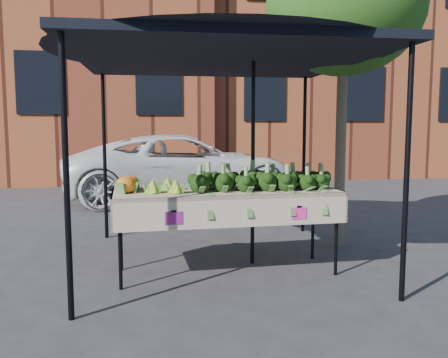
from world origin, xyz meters
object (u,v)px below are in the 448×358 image
Objects in this scene: vehicle at (184,81)px; street_tree at (342,97)px; canopy at (221,145)px; table at (227,232)px.

street_tree is at bearing -163.58° from vehicle.
vehicle is 4.70m from street_tree.
vehicle reaches higher than street_tree.
canopy is at bearing 175.79° from vehicle.
table is at bearing 175.70° from vehicle.
vehicle is (-0.11, 5.21, 2.09)m from table.
vehicle reaches higher than canopy.
canopy is (-0.00, 0.39, 0.92)m from table.
table is at bearing -151.25° from street_tree.
canopy is 4.96m from vehicle.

